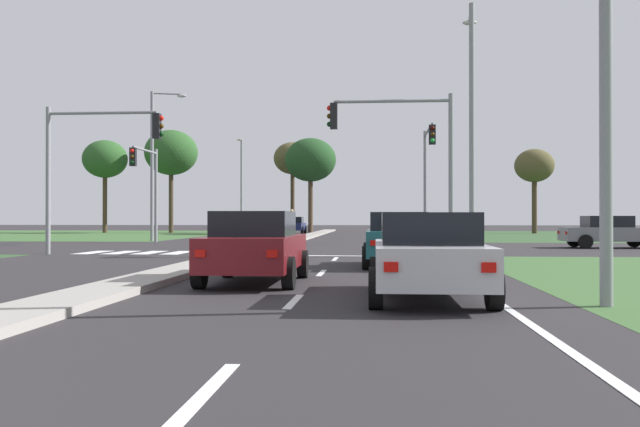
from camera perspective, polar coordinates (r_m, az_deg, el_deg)
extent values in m
plane|color=#282628|center=(32.82, -3.99, -2.78)|extent=(200.00, 200.00, 0.00)
cube|color=#385B2D|center=(64.53, -23.56, -1.55)|extent=(35.00, 35.00, 0.01)
cube|color=#2D4C28|center=(60.58, 24.44, -1.63)|extent=(35.00, 35.00, 0.01)
cube|color=gray|center=(14.34, -15.33, -5.61)|extent=(1.20, 22.00, 0.14)
cube|color=gray|center=(57.65, -0.32, -1.66)|extent=(1.20, 36.00, 0.14)
cube|color=silver|center=(5.86, -9.13, -14.00)|extent=(0.14, 2.00, 0.01)
cube|color=silver|center=(11.69, -2.13, -7.14)|extent=(0.14, 2.00, 0.01)
cube|color=silver|center=(17.64, 0.13, -4.85)|extent=(0.14, 2.00, 0.01)
cube|color=silver|center=(23.61, 1.24, -3.71)|extent=(0.14, 2.00, 0.01)
cube|color=silver|center=(14.64, 12.43, -5.76)|extent=(0.14, 24.00, 0.01)
cube|color=silver|center=(25.49, 2.15, -3.46)|extent=(6.40, 0.50, 0.01)
cube|color=silver|center=(29.49, -17.94, -3.02)|extent=(0.70, 2.80, 0.01)
cube|color=silver|center=(29.07, -15.84, -3.07)|extent=(0.70, 2.80, 0.01)
cube|color=silver|center=(28.70, -13.68, -3.10)|extent=(0.70, 2.80, 0.01)
cube|color=silver|center=(28.36, -11.47, -3.14)|extent=(0.70, 2.80, 0.01)
cube|color=silver|center=(28.06, -9.21, -3.17)|extent=(0.70, 2.80, 0.01)
cube|color=silver|center=(27.81, -6.91, -3.20)|extent=(0.70, 2.80, 0.01)
cube|color=black|center=(49.95, -3.89, -1.16)|extent=(1.88, 4.28, 0.73)
cube|color=black|center=(50.09, -3.86, -0.45)|extent=(1.65, 1.97, 0.52)
cube|color=red|center=(51.99, -2.76, -1.05)|extent=(0.20, 0.04, 0.14)
cube|color=red|center=(52.19, -4.32, -1.05)|extent=(0.20, 0.04, 0.14)
cylinder|color=black|center=(48.47, -3.02, -1.61)|extent=(0.22, 0.64, 0.64)
cylinder|color=black|center=(48.75, -5.21, -1.61)|extent=(0.22, 0.64, 0.64)
cylinder|color=black|center=(51.18, -2.62, -1.55)|extent=(0.22, 0.64, 0.64)
cylinder|color=black|center=(51.45, -4.70, -1.54)|extent=(0.22, 0.64, 0.64)
cube|color=#B7B7BC|center=(12.18, 8.72, -3.88)|extent=(1.77, 4.51, 0.63)
cube|color=black|center=(12.01, 8.77, -1.18)|extent=(1.56, 2.07, 0.52)
cube|color=red|center=(9.87, 5.79, -4.34)|extent=(0.20, 0.04, 0.14)
cube|color=red|center=(10.00, 13.55, -4.29)|extent=(0.20, 0.04, 0.14)
cylinder|color=black|center=(13.60, 4.54, -4.85)|extent=(0.22, 0.64, 0.64)
cylinder|color=black|center=(13.72, 11.98, -4.81)|extent=(0.22, 0.64, 0.64)
cylinder|color=black|center=(10.73, 4.55, -6.06)|extent=(0.22, 0.64, 0.64)
cylinder|color=black|center=(10.88, 13.97, -5.97)|extent=(0.22, 0.64, 0.64)
cube|color=maroon|center=(15.02, -5.27, -3.12)|extent=(1.76, 4.14, 0.68)
cube|color=black|center=(14.85, -5.37, -0.83)|extent=(1.55, 1.91, 0.52)
cube|color=red|center=(13.11, -9.71, -3.22)|extent=(0.20, 0.04, 0.14)
cube|color=red|center=(12.84, -3.92, -3.29)|extent=(0.20, 0.04, 0.14)
cylinder|color=black|center=(16.50, -7.50, -4.06)|extent=(0.22, 0.64, 0.64)
cylinder|color=black|center=(16.23, -1.41, -4.12)|extent=(0.22, 0.64, 0.64)
cylinder|color=black|center=(13.92, -9.78, -4.75)|extent=(0.22, 0.64, 0.64)
cylinder|color=black|center=(13.60, -2.56, -4.86)|extent=(0.22, 0.64, 0.64)
cube|color=#161E47|center=(60.80, -2.20, -1.06)|extent=(1.87, 4.20, 0.63)
cube|color=black|center=(60.95, -2.19, -0.52)|extent=(1.65, 1.93, 0.52)
cube|color=red|center=(62.83, -1.33, -0.98)|extent=(0.20, 0.04, 0.14)
cube|color=red|center=(62.99, -2.62, -0.98)|extent=(0.20, 0.04, 0.14)
cylinder|color=black|center=(59.37, -1.46, -1.38)|extent=(0.22, 0.64, 0.64)
cylinder|color=black|center=(59.59, -3.25, -1.38)|extent=(0.22, 0.64, 0.64)
cylinder|color=black|center=(62.04, -1.20, -1.34)|extent=(0.22, 0.64, 0.64)
cylinder|color=black|center=(62.25, -2.92, -1.34)|extent=(0.22, 0.64, 0.64)
cube|color=#19565B|center=(20.13, 6.34, -2.39)|extent=(1.77, 4.10, 0.71)
cube|color=black|center=(19.96, 6.36, -0.64)|extent=(1.56, 1.89, 0.52)
cube|color=red|center=(18.04, 4.42, -2.40)|extent=(0.20, 0.04, 0.14)
cube|color=red|center=(18.09, 8.68, -2.39)|extent=(0.20, 0.04, 0.14)
cylinder|color=black|center=(21.45, 3.87, -3.21)|extent=(0.22, 0.64, 0.64)
cylinder|color=black|center=(21.50, 8.59, -3.20)|extent=(0.22, 0.64, 0.64)
cylinder|color=black|center=(18.82, 3.78, -3.60)|extent=(0.22, 0.64, 0.64)
cylinder|color=black|center=(18.88, 9.16, -3.59)|extent=(0.22, 0.64, 0.64)
cube|color=slate|center=(34.89, 22.51, -1.56)|extent=(4.30, 1.80, 0.64)
cube|color=black|center=(34.84, 22.27, -0.61)|extent=(1.98, 1.59, 0.52)
cube|color=red|center=(34.94, 18.77, -1.46)|extent=(0.04, 0.20, 0.14)
cube|color=red|center=(33.62, 19.35, -1.50)|extent=(0.04, 0.20, 0.14)
cylinder|color=black|center=(36.20, 24.14, -2.01)|extent=(0.64, 0.22, 0.64)
cylinder|color=black|center=(35.37, 19.93, -2.06)|extent=(0.64, 0.22, 0.64)
cylinder|color=black|center=(33.63, 20.75, -2.15)|extent=(0.64, 0.22, 0.64)
cylinder|color=gray|center=(28.71, -21.21, 2.51)|extent=(0.18, 0.18, 5.62)
cylinder|color=gray|center=(28.10, -17.27, 7.81)|extent=(4.24, 0.12, 0.12)
cube|color=black|center=(27.32, -13.11, 6.92)|extent=(0.26, 0.32, 0.95)
sphere|color=red|center=(27.31, -12.78, 7.56)|extent=(0.20, 0.20, 0.20)
sphere|color=#3A2405|center=(27.27, -12.78, 6.94)|extent=(0.20, 0.20, 0.20)
sphere|color=black|center=(27.24, -12.78, 6.31)|extent=(0.20, 0.20, 0.20)
cylinder|color=gray|center=(39.17, 8.54, 2.15)|extent=(0.18, 0.18, 6.19)
cylinder|color=gray|center=(37.01, 8.80, 6.72)|extent=(0.12, 4.82, 0.12)
cube|color=black|center=(34.56, 9.10, 6.34)|extent=(0.32, 0.26, 0.95)
sphere|color=#360503|center=(34.44, 9.12, 6.87)|extent=(0.20, 0.20, 0.20)
sphere|color=#3A2405|center=(34.40, 9.12, 6.37)|extent=(0.20, 0.20, 0.20)
sphere|color=green|center=(34.37, 9.12, 5.88)|extent=(0.20, 0.20, 0.20)
cylinder|color=gray|center=(40.99, -13.18, 1.42)|extent=(0.18, 0.18, 5.30)
cylinder|color=gray|center=(39.33, -14.02, 5.01)|extent=(0.12, 3.80, 0.12)
cube|color=black|center=(37.50, -14.95, 4.47)|extent=(0.32, 0.26, 0.95)
sphere|color=red|center=(37.37, -15.03, 4.94)|extent=(0.20, 0.20, 0.20)
sphere|color=#3A2405|center=(37.35, -15.03, 4.48)|extent=(0.20, 0.20, 0.20)
sphere|color=black|center=(37.32, -15.03, 4.03)|extent=(0.20, 0.20, 0.20)
cylinder|color=gray|center=(26.03, 10.59, 3.12)|extent=(0.18, 0.18, 5.92)
cylinder|color=gray|center=(26.19, 5.86, 9.06)|extent=(4.28, 0.12, 0.12)
cube|color=black|center=(26.15, 1.13, 7.91)|extent=(0.26, 0.32, 0.95)
sphere|color=red|center=(26.20, 0.77, 8.56)|extent=(0.20, 0.20, 0.20)
sphere|color=#3A2405|center=(26.16, 0.77, 7.91)|extent=(0.20, 0.20, 0.20)
sphere|color=black|center=(26.12, 0.77, 7.26)|extent=(0.20, 0.20, 0.20)
cylinder|color=gray|center=(12.15, 22.19, 12.88)|extent=(0.20, 0.20, 8.33)
cylinder|color=gray|center=(26.94, 12.23, 6.72)|extent=(0.20, 0.20, 9.40)
cylinder|color=gray|center=(28.79, 12.13, 15.61)|extent=(0.27, 1.90, 0.10)
ellipsoid|color=#B2B2A8|center=(29.68, 12.05, 14.92)|extent=(0.56, 0.28, 0.20)
cylinder|color=gray|center=(43.12, -13.49, 3.75)|extent=(0.20, 0.20, 8.94)
cylinder|color=gray|center=(43.63, -12.32, 9.48)|extent=(1.70, 0.57, 0.10)
ellipsoid|color=#B2B2A8|center=(43.60, -11.17, 9.35)|extent=(0.56, 0.28, 0.20)
cylinder|color=gray|center=(70.34, -6.40, 2.26)|extent=(0.20, 0.20, 9.19)
cylinder|color=gray|center=(69.87, -6.47, 5.98)|extent=(0.25, 1.67, 0.10)
ellipsoid|color=#B2B2A8|center=(69.03, -6.54, 5.97)|extent=(0.56, 0.28, 0.20)
cylinder|color=#232833|center=(43.40, -2.31, -1.50)|extent=(0.16, 0.16, 0.76)
cylinder|color=#4C4C4C|center=(43.40, -2.31, -0.47)|extent=(0.34, 0.34, 0.80)
sphere|color=tan|center=(43.40, -2.31, 0.20)|extent=(0.22, 0.22, 0.22)
cylinder|color=#423323|center=(68.08, -17.07, 0.90)|extent=(0.41, 0.41, 5.72)
ellipsoid|color=#285123|center=(68.29, -17.07, 4.25)|extent=(4.12, 4.12, 3.50)
cylinder|color=#423323|center=(66.69, -12.01, 1.09)|extent=(0.42, 0.42, 6.11)
ellipsoid|color=#285123|center=(66.94, -12.00, 4.86)|extent=(4.93, 4.93, 4.19)
cylinder|color=#423323|center=(64.50, -2.25, 1.04)|extent=(0.38, 0.38, 5.91)
ellipsoid|color=#4C4728|center=(64.71, -2.24, 4.51)|extent=(3.48, 3.48, 2.96)
cylinder|color=#423323|center=(59.68, -0.78, 0.78)|extent=(0.40, 0.40, 5.13)
ellipsoid|color=#1E421E|center=(59.87, -0.78, 4.38)|extent=(4.36, 4.36, 3.71)
cylinder|color=#423323|center=(65.12, 17.02, 0.68)|extent=(0.45, 0.45, 5.08)
ellipsoid|color=#4C4728|center=(65.28, 17.01, 3.75)|extent=(3.48, 3.48, 2.96)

